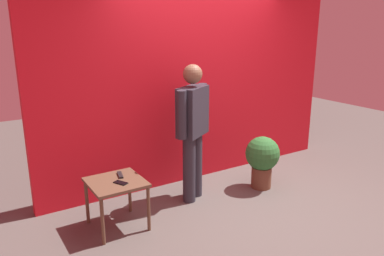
{
  "coord_description": "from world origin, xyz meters",
  "views": [
    {
      "loc": [
        -2.75,
        -2.98,
        2.1
      ],
      "look_at": [
        -0.53,
        0.55,
        0.93
      ],
      "focal_mm": 35.46,
      "sensor_mm": 36.0,
      "label": 1
    }
  ],
  "objects_px": {
    "cell_phone": "(121,183)",
    "potted_plant": "(262,158)",
    "standing_person": "(193,126)",
    "side_table": "(116,187)",
    "tv_remote": "(120,175)"
  },
  "relations": [
    {
      "from": "side_table",
      "to": "tv_remote",
      "type": "bearing_deg",
      "value": 49.16
    },
    {
      "from": "standing_person",
      "to": "side_table",
      "type": "height_order",
      "value": "standing_person"
    },
    {
      "from": "side_table",
      "to": "cell_phone",
      "type": "height_order",
      "value": "cell_phone"
    },
    {
      "from": "side_table",
      "to": "potted_plant",
      "type": "relative_size",
      "value": 0.8
    },
    {
      "from": "standing_person",
      "to": "potted_plant",
      "type": "height_order",
      "value": "standing_person"
    },
    {
      "from": "standing_person",
      "to": "cell_phone",
      "type": "relative_size",
      "value": 11.4
    },
    {
      "from": "standing_person",
      "to": "potted_plant",
      "type": "bearing_deg",
      "value": -12.93
    },
    {
      "from": "cell_phone",
      "to": "potted_plant",
      "type": "relative_size",
      "value": 0.21
    },
    {
      "from": "standing_person",
      "to": "cell_phone",
      "type": "bearing_deg",
      "value": -166.87
    },
    {
      "from": "side_table",
      "to": "potted_plant",
      "type": "distance_m",
      "value": 1.97
    },
    {
      "from": "side_table",
      "to": "tv_remote",
      "type": "relative_size",
      "value": 3.23
    },
    {
      "from": "standing_person",
      "to": "cell_phone",
      "type": "distance_m",
      "value": 1.11
    },
    {
      "from": "cell_phone",
      "to": "standing_person",
      "type": "bearing_deg",
      "value": -13.45
    },
    {
      "from": "side_table",
      "to": "cell_phone",
      "type": "bearing_deg",
      "value": -74.95
    },
    {
      "from": "tv_remote",
      "to": "potted_plant",
      "type": "xyz_separation_m",
      "value": [
        1.87,
        -0.16,
        -0.12
      ]
    }
  ]
}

